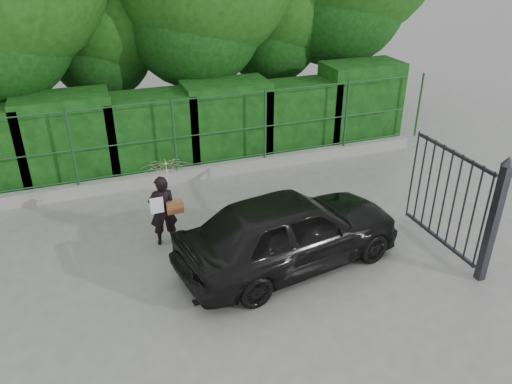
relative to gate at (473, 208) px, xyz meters
name	(u,v)px	position (x,y,z in m)	size (l,w,h in m)	color
ground	(211,295)	(-4.60, 0.72, -1.19)	(80.00, 80.00, 0.00)	gray
kerb	(161,178)	(-4.60, 5.22, -1.04)	(14.00, 0.25, 0.30)	#9E9E99
fence	(167,137)	(-4.38, 5.22, 0.01)	(14.13, 0.06, 1.80)	#1C4726
hedge	(154,130)	(-4.51, 6.22, -0.16)	(14.20, 1.20, 2.28)	black
gate	(473,208)	(0.00, 0.00, 0.00)	(0.22, 2.33, 2.36)	#25252C
woman	(167,190)	(-4.89, 2.62, -0.05)	(0.98, 1.00, 1.72)	black
car	(290,230)	(-2.99, 1.12, -0.47)	(1.69, 4.20, 1.43)	black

